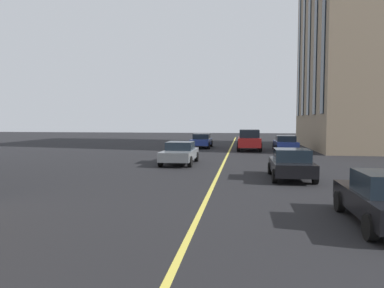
# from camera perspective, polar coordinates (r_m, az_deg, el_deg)

# --- Properties ---
(lane_centre_line) EXTENTS (80.00, 0.16, 0.01)m
(lane_centre_line) POSITION_cam_1_polar(r_m,az_deg,el_deg) (17.55, 4.13, -5.03)
(lane_centre_line) COLOR #D8C64C
(lane_centre_line) RESTS_ON ground_plane
(car_blue_parked_a) EXTENTS (4.40, 1.95, 1.37)m
(car_blue_parked_a) POSITION_cam_1_polar(r_m,az_deg,el_deg) (35.34, 1.52, 0.55)
(car_blue_parked_a) COLOR navy
(car_blue_parked_a) RESTS_ON ground_plane
(car_grey_trailing) EXTENTS (4.40, 1.95, 1.37)m
(car_grey_trailing) POSITION_cam_1_polar(r_m,az_deg,el_deg) (22.09, -1.96, -1.38)
(car_grey_trailing) COLOR slate
(car_grey_trailing) RESTS_ON ground_plane
(car_black_oncoming) EXTENTS (3.90, 1.89, 1.40)m
(car_black_oncoming) POSITION_cam_1_polar(r_m,az_deg,el_deg) (17.03, 15.57, -3.07)
(car_black_oncoming) COLOR black
(car_black_oncoming) RESTS_ON ground_plane
(car_red_mid) EXTENTS (4.70, 2.14, 1.88)m
(car_red_mid) POSITION_cam_1_polar(r_m,az_deg,el_deg) (32.50, 9.14, 0.69)
(car_red_mid) COLOR #B21E1E
(car_red_mid) RESTS_ON ground_plane
(car_blue_far) EXTENTS (4.40, 1.95, 1.37)m
(car_blue_far) POSITION_cam_1_polar(r_m,az_deg,el_deg) (32.47, 14.71, 0.15)
(car_blue_far) COLOR navy
(car_blue_far) RESTS_ON ground_plane
(building_right_near) EXTENTS (15.95, 9.73, 23.14)m
(building_right_near) POSITION_cam_1_polar(r_m,az_deg,el_deg) (39.03, 25.61, 16.57)
(building_right_near) COLOR gray
(building_right_near) RESTS_ON ground_plane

